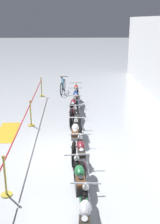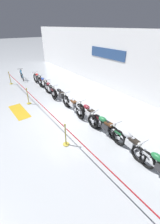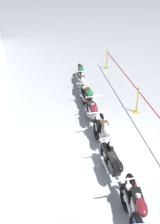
{
  "view_description": "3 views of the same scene",
  "coord_description": "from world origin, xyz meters",
  "px_view_note": "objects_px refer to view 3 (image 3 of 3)",
  "views": [
    {
      "loc": [
        8.06,
        0.39,
        4.01
      ],
      "look_at": [
        -1.27,
        0.75,
        0.93
      ],
      "focal_mm": 45.0,
      "sensor_mm": 36.0,
      "label": 1
    },
    {
      "loc": [
        6.45,
        -3.43,
        4.38
      ],
      "look_at": [
        1.18,
        0.3,
        0.61
      ],
      "focal_mm": 24.0,
      "sensor_mm": 36.0,
      "label": 2
    },
    {
      "loc": [
        -6.7,
        2.32,
        5.12
      ],
      "look_at": [
        0.86,
        1.2,
        0.93
      ],
      "focal_mm": 45.0,
      "sensor_mm": 36.0,
      "label": 3
    }
  ],
  "objects_px": {
    "motorcycle_maroon_2": "(138,212)",
    "motorcycle_maroon_5": "(93,115)",
    "motorcycle_silver_7": "(83,85)",
    "motorcycle_black_3": "(115,171)",
    "motorcycle_silver_4": "(106,136)",
    "motorcycle_green_6": "(89,99)",
    "stanchion_far_right": "(107,62)",
    "stanchion_mid_right": "(137,104)",
    "motorcycle_green_8": "(81,74)"
  },
  "relations": [
    {
      "from": "motorcycle_maroon_2",
      "to": "motorcycle_maroon_5",
      "type": "relative_size",
      "value": 1.02
    },
    {
      "from": "motorcycle_maroon_2",
      "to": "motorcycle_silver_7",
      "type": "xyz_separation_m",
      "value": [
        6.78,
        0.11,
        -0.03
      ]
    },
    {
      "from": "motorcycle_black_3",
      "to": "motorcycle_silver_4",
      "type": "bearing_deg",
      "value": -4.08
    },
    {
      "from": "motorcycle_green_6",
      "to": "stanchion_far_right",
      "type": "bearing_deg",
      "value": -21.51
    },
    {
      "from": "motorcycle_silver_7",
      "to": "stanchion_mid_right",
      "type": "height_order",
      "value": "stanchion_mid_right"
    },
    {
      "from": "stanchion_mid_right",
      "to": "stanchion_far_right",
      "type": "distance_m",
      "value": 4.92
    },
    {
      "from": "motorcycle_silver_7",
      "to": "stanchion_mid_right",
      "type": "relative_size",
      "value": 2.22
    },
    {
      "from": "stanchion_far_right",
      "to": "motorcycle_green_8",
      "type": "bearing_deg",
      "value": 137.94
    },
    {
      "from": "motorcycle_maroon_2",
      "to": "motorcycle_maroon_5",
      "type": "height_order",
      "value": "motorcycle_maroon_2"
    },
    {
      "from": "motorcycle_silver_4",
      "to": "stanchion_far_right",
      "type": "relative_size",
      "value": 2.25
    },
    {
      "from": "motorcycle_maroon_5",
      "to": "stanchion_far_right",
      "type": "bearing_deg",
      "value": -17.68
    },
    {
      "from": "motorcycle_maroon_2",
      "to": "motorcycle_silver_7",
      "type": "height_order",
      "value": "motorcycle_maroon_2"
    },
    {
      "from": "motorcycle_black_3",
      "to": "motorcycle_green_8",
      "type": "xyz_separation_m",
      "value": [
        6.73,
        -0.14,
        0.0
      ]
    },
    {
      "from": "motorcycle_green_8",
      "to": "stanchion_far_right",
      "type": "xyz_separation_m",
      "value": [
        1.84,
        -1.66,
        -0.1
      ]
    },
    {
      "from": "stanchion_mid_right",
      "to": "stanchion_far_right",
      "type": "bearing_deg",
      "value": 0.0
    },
    {
      "from": "motorcycle_black_3",
      "to": "stanchion_mid_right",
      "type": "relative_size",
      "value": 2.23
    },
    {
      "from": "motorcycle_maroon_2",
      "to": "stanchion_mid_right",
      "type": "distance_m",
      "value": 5.28
    },
    {
      "from": "motorcycle_green_6",
      "to": "motorcycle_silver_7",
      "type": "height_order",
      "value": "motorcycle_green_6"
    },
    {
      "from": "motorcycle_black_3",
      "to": "motorcycle_green_6",
      "type": "height_order",
      "value": "motorcycle_green_6"
    },
    {
      "from": "motorcycle_silver_4",
      "to": "stanchion_far_right",
      "type": "distance_m",
      "value": 7.26
    },
    {
      "from": "motorcycle_maroon_5",
      "to": "stanchion_far_right",
      "type": "height_order",
      "value": "stanchion_far_right"
    },
    {
      "from": "motorcycle_maroon_5",
      "to": "stanchion_mid_right",
      "type": "bearing_deg",
      "value": -66.22
    },
    {
      "from": "motorcycle_maroon_2",
      "to": "motorcycle_black_3",
      "type": "relative_size",
      "value": 0.94
    },
    {
      "from": "stanchion_mid_right",
      "to": "motorcycle_silver_7",
      "type": "bearing_deg",
      "value": 45.29
    },
    {
      "from": "motorcycle_green_8",
      "to": "stanchion_far_right",
      "type": "height_order",
      "value": "stanchion_far_right"
    },
    {
      "from": "stanchion_far_right",
      "to": "motorcycle_black_3",
      "type": "bearing_deg",
      "value": 168.12
    },
    {
      "from": "motorcycle_green_6",
      "to": "motorcycle_green_8",
      "type": "height_order",
      "value": "motorcycle_green_6"
    },
    {
      "from": "motorcycle_green_6",
      "to": "stanchion_far_right",
      "type": "height_order",
      "value": "stanchion_far_right"
    },
    {
      "from": "motorcycle_maroon_2",
      "to": "motorcycle_maroon_5",
      "type": "xyz_separation_m",
      "value": [
        4.21,
        0.16,
        -0.02
      ]
    },
    {
      "from": "motorcycle_maroon_5",
      "to": "motorcycle_silver_7",
      "type": "distance_m",
      "value": 2.57
    },
    {
      "from": "motorcycle_maroon_2",
      "to": "motorcycle_green_8",
      "type": "distance_m",
      "value": 8.09
    },
    {
      "from": "motorcycle_green_6",
      "to": "motorcycle_maroon_5",
      "type": "bearing_deg",
      "value": 176.71
    },
    {
      "from": "stanchion_far_right",
      "to": "motorcycle_green_6",
      "type": "bearing_deg",
      "value": 158.49
    },
    {
      "from": "motorcycle_silver_4",
      "to": "motorcycle_maroon_5",
      "type": "distance_m",
      "value": 1.33
    },
    {
      "from": "motorcycle_maroon_2",
      "to": "motorcycle_green_6",
      "type": "xyz_separation_m",
      "value": [
        5.49,
        0.08,
        -0.03
      ]
    },
    {
      "from": "motorcycle_maroon_5",
      "to": "motorcycle_green_8",
      "type": "relative_size",
      "value": 0.94
    },
    {
      "from": "motorcycle_green_8",
      "to": "motorcycle_silver_7",
      "type": "bearing_deg",
      "value": 174.75
    },
    {
      "from": "motorcycle_maroon_5",
      "to": "motorcycle_green_6",
      "type": "height_order",
      "value": "motorcycle_maroon_5"
    },
    {
      "from": "motorcycle_silver_4",
      "to": "motorcycle_green_6",
      "type": "distance_m",
      "value": 2.61
    },
    {
      "from": "motorcycle_black_3",
      "to": "motorcycle_silver_7",
      "type": "bearing_deg",
      "value": -0.2
    },
    {
      "from": "motorcycle_black_3",
      "to": "motorcycle_green_8",
      "type": "relative_size",
      "value": 1.02
    },
    {
      "from": "motorcycle_maroon_2",
      "to": "motorcycle_green_8",
      "type": "xyz_separation_m",
      "value": [
        8.09,
        -0.01,
        -0.03
      ]
    },
    {
      "from": "motorcycle_green_8",
      "to": "stanchion_mid_right",
      "type": "xyz_separation_m",
      "value": [
        -3.08,
        -1.66,
        -0.1
      ]
    },
    {
      "from": "motorcycle_maroon_5",
      "to": "stanchion_far_right",
      "type": "xyz_separation_m",
      "value": [
        5.73,
        -1.83,
        -0.11
      ]
    },
    {
      "from": "motorcycle_maroon_2",
      "to": "stanchion_far_right",
      "type": "bearing_deg",
      "value": -9.55
    },
    {
      "from": "motorcycle_silver_7",
      "to": "stanchion_far_right",
      "type": "height_order",
      "value": "stanchion_far_right"
    },
    {
      "from": "motorcycle_green_6",
      "to": "stanchion_mid_right",
      "type": "bearing_deg",
      "value": -105.18
    },
    {
      "from": "motorcycle_green_6",
      "to": "stanchion_mid_right",
      "type": "distance_m",
      "value": 1.82
    },
    {
      "from": "motorcycle_maroon_2",
      "to": "stanchion_far_right",
      "type": "xyz_separation_m",
      "value": [
        9.94,
        -1.67,
        -0.13
      ]
    },
    {
      "from": "motorcycle_silver_4",
      "to": "motorcycle_green_8",
      "type": "bearing_deg",
      "value": -0.35
    }
  ]
}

